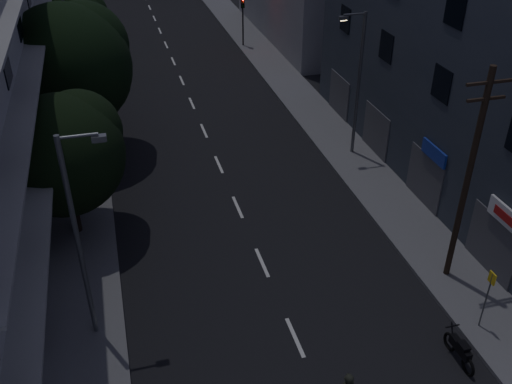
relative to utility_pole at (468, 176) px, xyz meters
name	(u,v)px	position (x,y,z in m)	size (l,w,h in m)	color
ground	(202,127)	(-7.21, 16.86, -4.87)	(160.00, 160.00, 0.00)	black
sidewalk_left	(80,140)	(-14.71, 16.86, -4.79)	(3.00, 90.00, 0.15)	#565659
sidewalk_right	(314,114)	(0.29, 16.86, -4.79)	(3.00, 90.00, 0.15)	#565659
lane_markings	(187,91)	(-7.21, 23.11, -4.86)	(0.15, 60.50, 0.01)	beige
building_right	(490,90)	(4.79, 5.85, 0.63)	(6.19, 28.00, 11.00)	#2B303A
tree_near	(63,150)	(-14.83, 7.28, -0.59)	(5.35, 5.35, 6.60)	black
tree_mid	(68,63)	(-14.50, 15.22, 0.56)	(6.86, 6.86, 8.44)	black
tree_far	(73,23)	(-14.47, 27.45, -0.61)	(5.30, 5.30, 6.55)	black
traffic_signal_far_right	(243,11)	(-0.75, 31.97, -1.77)	(0.28, 0.37, 4.10)	black
traffic_signal_far_left	(88,19)	(-13.51, 32.80, -1.77)	(0.28, 0.37, 4.10)	black
street_lamp_left_near	(80,232)	(-14.13, 0.50, -0.27)	(1.51, 0.25, 8.00)	slate
street_lamp_right	(357,78)	(0.41, 11.12, -0.27)	(1.51, 0.25, 8.00)	#53555A
street_lamp_left_far	(73,48)	(-14.39, 20.58, -0.27)	(1.51, 0.25, 8.00)	#575A5F
utility_pole	(468,176)	(0.00, 0.00, 0.00)	(1.80, 0.24, 9.00)	black
bus_stop_sign	(489,290)	(-0.44, -3.00, -2.98)	(0.06, 0.35, 2.52)	#595B60
motorcycle	(460,350)	(-2.03, -4.14, -4.40)	(0.54, 1.86, 1.19)	black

